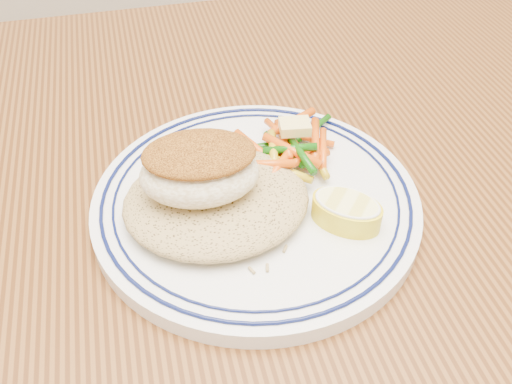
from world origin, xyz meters
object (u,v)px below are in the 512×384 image
Objects in this scene: plate at (256,201)px; rice_pilaf at (216,197)px; vegetable_pile at (288,150)px; dining_table at (277,299)px; fish_fillet at (199,169)px; lemon_wedge at (347,210)px.

rice_pilaf is at bearing -166.92° from plate.
plate is 0.06m from vegetable_pile.
plate is at bearing -135.65° from vegetable_pile.
vegetable_pile is (0.04, 0.04, 0.02)m from plate.
rice_pilaf is at bearing 161.29° from dining_table.
lemon_wedge is at bearing -19.67° from fish_fillet.
fish_fillet is (-0.01, 0.00, 0.03)m from rice_pilaf.
dining_table is 10.02× the size of rice_pilaf.
rice_pilaf is 0.03m from fish_fillet.
rice_pilaf is (-0.03, -0.01, 0.02)m from plate.
plate is 2.52× the size of vegetable_pile.
dining_table is 0.17m from fish_fillet.
dining_table is 5.50× the size of plate.
lemon_wedge is (0.06, -0.05, 0.02)m from plate.
dining_table is at bearing -111.58° from vegetable_pile.
lemon_wedge is at bearing -21.48° from rice_pilaf.
fish_fillet is at bearing -170.79° from plate.
plate is at bearing 119.55° from dining_table.
vegetable_pile is (0.07, 0.05, -0.00)m from rice_pilaf.
plate is 1.82× the size of rice_pilaf.
plate is (-0.01, 0.02, 0.11)m from dining_table.
vegetable_pile is (0.08, 0.05, -0.03)m from fish_fillet.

